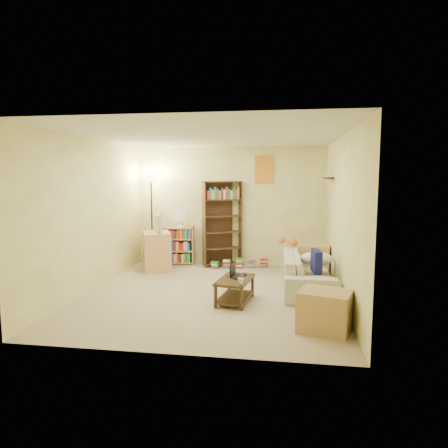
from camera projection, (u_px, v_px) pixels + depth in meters
The scene contains 19 objects.
room at pixel (211, 193), 6.25m from camera, with size 4.50×4.54×2.52m.
sofa at pixel (308, 271), 6.69m from camera, with size 0.80×2.02×0.59m, color beige.
navy_pillow at pixel (316, 261), 6.22m from camera, with size 0.39×0.12×0.35m, color navy.
cream_blanket at pixel (317, 259), 6.69m from camera, with size 0.54×0.39×0.23m, color silver.
tabby_cat at pixel (291, 242), 7.44m from camera, with size 0.46×0.17×0.16m.
coffee_table at pixel (235, 288), 5.98m from camera, with size 0.56×0.86×0.36m.
laptop at pixel (240, 276), 6.04m from camera, with size 0.23×0.32×0.02m, color black.
laptop_screen at pixel (233, 270), 6.07m from camera, with size 0.01×0.27×0.18m, color white.
mug at pixel (241, 281), 5.66m from camera, with size 0.10×0.10×0.08m, color white.
tv_remote at pixel (245, 274), 6.19m from camera, with size 0.04×0.14×0.02m, color black.
tv_stand at pixel (157, 251), 8.06m from camera, with size 0.51×0.72×0.77m, color tan.
television at pixel (156, 222), 7.99m from camera, with size 0.37×0.70×0.41m, color black.
tall_bookshelf at pixel (222, 222), 8.36m from camera, with size 0.84×0.56×1.78m.
short_bookshelf at pixel (179, 246), 8.56m from camera, with size 0.65×0.33×0.80m.
desk_fan at pixel (180, 217), 8.44m from camera, with size 0.29×0.16×0.42m.
floor_lamp at pixel (151, 194), 8.38m from camera, with size 0.32×0.32×1.90m.
side_table at pixel (314, 261), 7.50m from camera, with size 0.54×0.54×0.62m, color tan.
end_cabinet at pixel (325, 311), 4.85m from camera, with size 0.60×0.50×0.50m, color tan.
book_stacks at pixel (240, 264), 8.25m from camera, with size 1.16×0.37×0.20m.
Camera 1 is at (1.13, -6.16, 1.87)m, focal length 32.00 mm.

